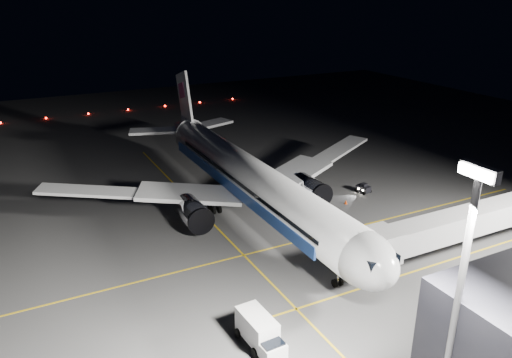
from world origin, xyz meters
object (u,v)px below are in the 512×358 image
Objects in this scene: jet_bridge at (474,219)px; safety_cone_c at (346,202)px; airliner at (248,177)px; floodlight_mast_south at (458,296)px; service_truck at (260,332)px; baggage_tug at (363,188)px; safety_cone_a at (304,192)px; safety_cone_b at (290,217)px.

safety_cone_c is at bearing -167.83° from jet_bridge.
airliner reaches higher than safety_cone_c.
floodlight_mast_south is 3.59× the size of service_truck.
airliner is 2.97× the size of floodlight_mast_south.
jet_bridge is 19.70m from safety_cone_c.
baggage_tug is (-39.21, 25.13, -11.68)m from floodlight_mast_south.
jet_bridge reaches higher than safety_cone_c.
jet_bridge is at bearing 16.64° from safety_cone_a.
airliner is at bearing -79.63° from safety_cone_a.
safety_cone_b is at bearing -43.35° from safety_cone_a.
safety_cone_a is (-25.01, -7.47, -4.29)m from jet_bridge.
floodlight_mast_south is at bearing -15.53° from safety_cone_b.
jet_bridge is at bearing -13.95° from baggage_tug.
airliner reaches higher than jet_bridge.
service_truck is 9.80× the size of safety_cone_a.
jet_bridge reaches higher than service_truck.
safety_cone_c is at bearing -75.91° from baggage_tug.
baggage_tug reaches higher than safety_cone_c.
safety_cone_b is at bearing 164.47° from floodlight_mast_south.
floodlight_mast_south is at bearing -43.75° from baggage_tug.
safety_cone_a is 1.05× the size of safety_cone_b.
jet_bridge reaches higher than safety_cone_b.
service_truck is 26.47m from safety_cone_b.
safety_cone_b is (-21.25, 15.73, -1.27)m from service_truck.
safety_cone_a reaches higher than safety_cone_b.
jet_bridge reaches higher than baggage_tug.
floodlight_mast_south is 35.20× the size of safety_cone_a.
airliner is 29.01m from service_truck.
jet_bridge is (23.08, 18.06, -0.58)m from airliner.
jet_bridge is 31.05m from floodlight_mast_south.
jet_bridge is at bearing 37.92° from safety_cone_b.
safety_cone_a is at bearing 158.90° from floodlight_mast_south.
safety_cone_c is at bearing 151.46° from floodlight_mast_south.
airliner is 1.79× the size of jet_bridge.
airliner is at bearing -141.53° from safety_cone_b.
safety_cone_b is at bearing -85.65° from safety_cone_c.
safety_cone_c is at bearing 73.02° from airliner.
jet_bridge is 21.59m from baggage_tug.
safety_cone_a is at bearing 136.65° from safety_cone_b.
baggage_tug is (1.87, 19.11, -4.48)m from airliner.
jet_bridge reaches higher than safety_cone_a.
service_truck is 10.32× the size of safety_cone_b.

